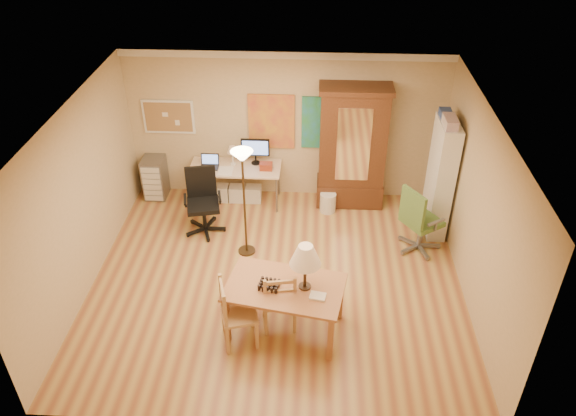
# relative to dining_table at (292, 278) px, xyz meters

# --- Properties ---
(floor) EXTENTS (5.50, 5.50, 0.00)m
(floor) POSITION_rel_dining_table_xyz_m (-0.27, 0.98, -0.90)
(floor) COLOR #965735
(floor) RESTS_ON ground
(crown_molding) EXTENTS (5.50, 0.08, 0.12)m
(crown_molding) POSITION_rel_dining_table_xyz_m (-0.27, 3.44, 1.74)
(crown_molding) COLOR white
(crown_molding) RESTS_ON floor
(corkboard) EXTENTS (0.90, 0.04, 0.62)m
(corkboard) POSITION_rel_dining_table_xyz_m (-2.32, 3.45, 0.60)
(corkboard) COLOR #A46F4D
(corkboard) RESTS_ON floor
(art_panel_left) EXTENTS (0.80, 0.04, 1.00)m
(art_panel_left) POSITION_rel_dining_table_xyz_m (-0.52, 3.45, 0.55)
(art_panel_left) COLOR gold
(art_panel_left) RESTS_ON floor
(art_panel_right) EXTENTS (0.75, 0.04, 0.95)m
(art_panel_right) POSITION_rel_dining_table_xyz_m (0.38, 3.45, 0.55)
(art_panel_right) COLOR teal
(art_panel_right) RESTS_ON floor
(dining_table) EXTENTS (1.65, 1.17, 1.42)m
(dining_table) POSITION_rel_dining_table_xyz_m (0.00, 0.00, 0.00)
(dining_table) COLOR brown
(dining_table) RESTS_ON floor
(ladder_chair_back) EXTENTS (0.51, 0.49, 0.96)m
(ladder_chair_back) POSITION_rel_dining_table_xyz_m (-0.17, 0.04, -0.45)
(ladder_chair_back) COLOR #A08449
(ladder_chair_back) RESTS_ON floor
(ladder_chair_left) EXTENTS (0.55, 0.57, 1.00)m
(ladder_chair_left) POSITION_rel_dining_table_xyz_m (-0.70, -0.25, -0.43)
(ladder_chair_left) COLOR #A08449
(ladder_chair_left) RESTS_ON floor
(torchiere_lamp) EXTENTS (0.33, 0.33, 1.83)m
(torchiere_lamp) POSITION_rel_dining_table_xyz_m (-0.81, 1.65, 0.57)
(torchiere_lamp) COLOR #3B2C17
(torchiere_lamp) RESTS_ON floor
(computer_desk) EXTENTS (1.59, 0.70, 1.21)m
(computer_desk) POSITION_rel_dining_table_xyz_m (-1.12, 3.13, -0.46)
(computer_desk) COLOR beige
(computer_desk) RESTS_ON floor
(office_chair_black) EXTENTS (0.69, 0.69, 1.12)m
(office_chair_black) POSITION_rel_dining_table_xyz_m (-1.58, 2.21, -0.60)
(office_chair_black) COLOR black
(office_chair_black) RESTS_ON floor
(office_chair_green) EXTENTS (0.73, 0.73, 1.16)m
(office_chair_green) POSITION_rel_dining_table_xyz_m (1.93, 1.86, -0.59)
(office_chair_green) COLOR slate
(office_chair_green) RESTS_ON floor
(drawer_cart) EXTENTS (0.39, 0.46, 0.77)m
(drawer_cart) POSITION_rel_dining_table_xyz_m (-2.65, 3.22, -0.51)
(drawer_cart) COLOR slate
(drawer_cart) RESTS_ON floor
(armoire) EXTENTS (1.21, 0.57, 2.22)m
(armoire) POSITION_rel_dining_table_xyz_m (0.89, 3.21, 0.07)
(armoire) COLOR #3A2010
(armoire) RESTS_ON floor
(bookshelf) EXTENTS (0.30, 0.79, 1.97)m
(bookshelf) POSITION_rel_dining_table_xyz_m (2.28, 2.45, 0.08)
(bookshelf) COLOR white
(bookshelf) RESTS_ON floor
(wastebin) EXTENTS (0.28, 0.28, 0.36)m
(wastebin) POSITION_rel_dining_table_xyz_m (0.50, 2.89, -0.72)
(wastebin) COLOR silver
(wastebin) RESTS_ON floor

